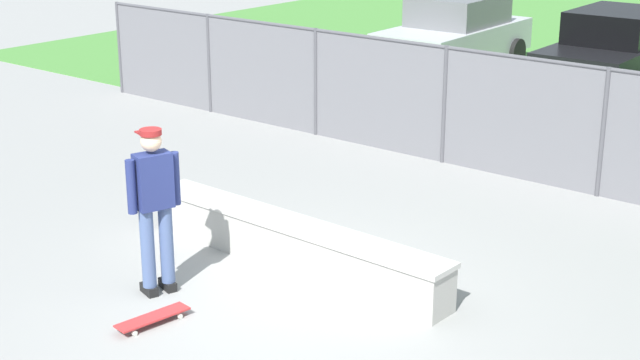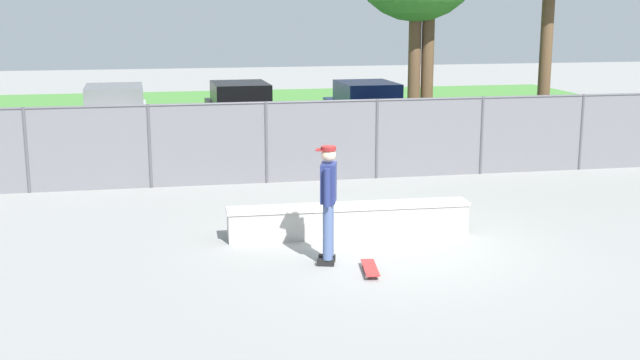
{
  "view_description": "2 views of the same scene",
  "coord_description": "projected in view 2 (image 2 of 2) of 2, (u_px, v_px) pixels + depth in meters",
  "views": [
    {
      "loc": [
        6.17,
        -6.93,
        4.43
      ],
      "look_at": [
        -0.19,
        0.95,
        1.07
      ],
      "focal_mm": 53.51,
      "sensor_mm": 36.0,
      "label": 1
    },
    {
      "loc": [
        -3.64,
        -12.5,
        3.92
      ],
      "look_at": [
        -0.96,
        0.81,
        1.0
      ],
      "focal_mm": 45.92,
      "sensor_mm": 36.0,
      "label": 2
    }
  ],
  "objects": [
    {
      "name": "car_black",
      "position": [
        241.0,
        111.0,
        24.3
      ],
      "size": [
        2.1,
        4.25,
        1.66
      ],
      "color": "black",
      "rests_on": "ground"
    },
    {
      "name": "chainlink_fence",
      "position": [
        322.0,
        137.0,
        18.43
      ],
      "size": [
        17.9,
        0.07,
        1.84
      ],
      "color": "#4C4C51",
      "rests_on": "ground"
    },
    {
      "name": "skateboard",
      "position": [
        370.0,
        268.0,
        12.2
      ],
      "size": [
        0.31,
        0.82,
        0.09
      ],
      "color": "red",
      "rests_on": "ground"
    },
    {
      "name": "grass_strip",
      "position": [
        263.0,
        119.0,
        28.51
      ],
      "size": [
        29.83,
        20.0,
        0.02
      ],
      "primitive_type": "cube",
      "color": "#478438",
      "rests_on": "ground"
    },
    {
      "name": "skateboarder",
      "position": [
        328.0,
        199.0,
        12.44
      ],
      "size": [
        0.37,
        0.58,
        1.84
      ],
      "color": "black",
      "rests_on": "ground"
    },
    {
      "name": "ground_plane",
      "position": [
        387.0,
        247.0,
        13.51
      ],
      "size": [
        80.0,
        80.0,
        0.0
      ],
      "primitive_type": "plane",
      "color": "gray"
    },
    {
      "name": "concrete_ledge",
      "position": [
        349.0,
        220.0,
        14.12
      ],
      "size": [
        4.23,
        0.6,
        0.56
      ],
      "color": "#A8A59E",
      "rests_on": "ground"
    },
    {
      "name": "car_silver",
      "position": [
        115.0,
        115.0,
        23.43
      ],
      "size": [
        2.1,
        4.25,
        1.66
      ],
      "color": "#B7BABF",
      "rests_on": "ground"
    },
    {
      "name": "car_blue",
      "position": [
        368.0,
        110.0,
        24.5
      ],
      "size": [
        2.1,
        4.25,
        1.66
      ],
      "color": "#233D9E",
      "rests_on": "ground"
    }
  ]
}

